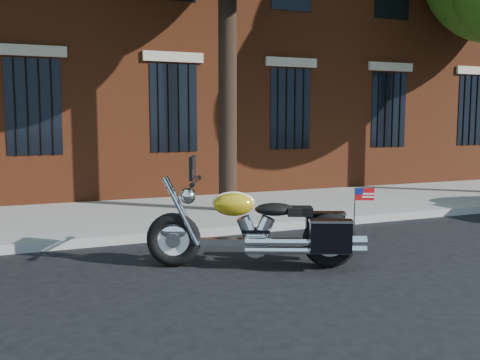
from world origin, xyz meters
name	(u,v)px	position (x,y,z in m)	size (l,w,h in m)	color
ground	(267,253)	(0.00, 0.00, 0.00)	(120.00, 120.00, 0.00)	black
curb	(232,230)	(0.00, 1.38, 0.07)	(40.00, 0.16, 0.15)	gray
sidewalk	(199,212)	(0.00, 3.26, 0.07)	(40.00, 3.60, 0.15)	gray
motorcycle	(263,231)	(-0.39, -0.70, 0.50)	(2.61, 1.60, 1.46)	black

